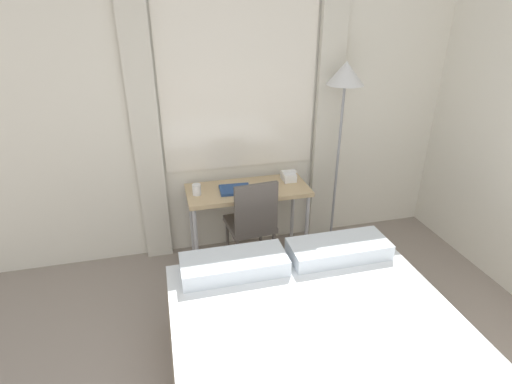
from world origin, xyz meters
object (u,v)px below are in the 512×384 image
Objects in this scene: book at (235,189)px; mug at (197,190)px; desk at (248,195)px; desk_chair at (252,221)px; bed at (325,371)px; telephone at (289,176)px; standing_lamp at (344,92)px.

mug is at bearing 179.58° from book.
desk is 0.48m from mug.
desk_chair reaches higher than mug.
desk_chair is at bearing -94.00° from desk.
book is (-0.11, 0.21, 0.22)m from desk_chair.
mug is (-0.55, 1.66, 0.52)m from bed.
desk is at bearing 10.44° from book.
mug is at bearing -173.19° from telephone.
desk_chair is at bearing -63.42° from book.
desk is 11.26× the size of mug.
desk is at bearing 2.46° from mug.
standing_lamp is at bearing 2.06° from book.
desk_chair is at bearing -164.52° from standing_lamp.
desk_chair is 3.28× the size of book.
standing_lamp is (0.90, 0.25, 1.04)m from desk_chair.
desk_chair reaches higher than desk.
desk is 1.26m from standing_lamp.
bed is (0.10, -1.45, -0.26)m from desk_chair.
book is at bearing 97.10° from bed.
telephone is 0.55m from book.
standing_lamp is 6.43× the size of book.
bed is 12.64× the size of telephone.
desk is 0.57× the size of bed.
standing_lamp reaches higher than desk.
bed is at bearing -71.65° from mug.
mug reaches higher than bed.
bed is at bearing -87.13° from desk.
desk reaches higher than bed.
desk_chair is at bearing 93.98° from bed.
mug reaches higher than telephone.
standing_lamp is at bearing 10.30° from desk_chair.
bed is 1.06× the size of standing_lamp.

